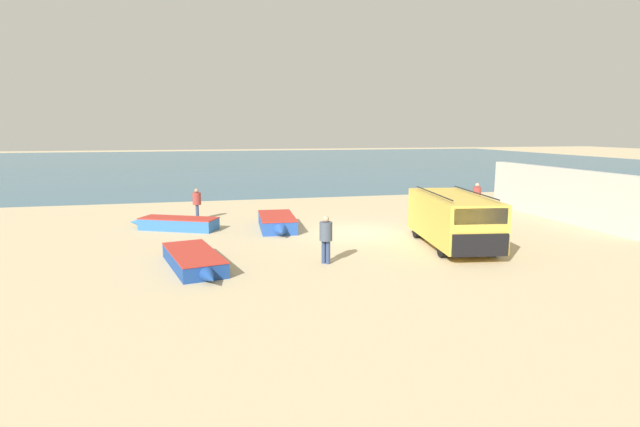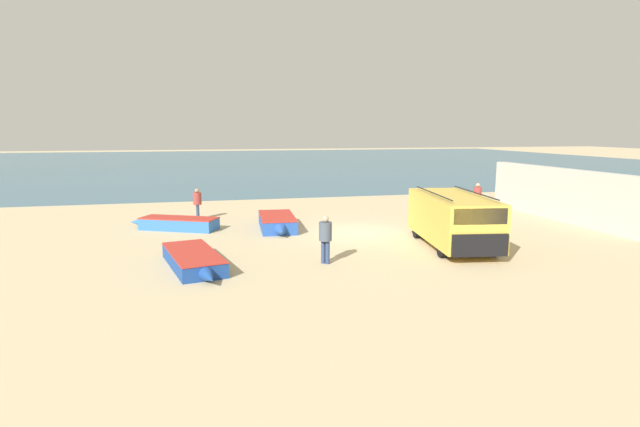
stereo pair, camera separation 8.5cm
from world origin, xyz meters
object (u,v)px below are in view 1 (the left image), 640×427
fishing_rowboat_3 (468,215)px  fishing_rowboat_2 (277,223)px  fishing_rowboat_0 (194,260)px  fishing_rowboat_1 (176,224)px  fisherman_0 (197,201)px  fisherman_1 (477,195)px  parked_van (453,218)px  fisherman_2 (326,235)px

fishing_rowboat_3 → fishing_rowboat_2: bearing=-35.3°
fishing_rowboat_0 → fishing_rowboat_1: (-0.89, 6.92, 0.02)m
fishing_rowboat_0 → fisherman_0: bearing=166.8°
fishing_rowboat_2 → fishing_rowboat_3: 9.67m
fishing_rowboat_1 → fishing_rowboat_3: fishing_rowboat_3 is taller
fishing_rowboat_0 → fisherman_0: (0.08, 9.41, 0.70)m
fisherman_1 → fishing_rowboat_1: bearing=-137.8°
parked_van → fisherman_0: (-9.82, 8.59, -0.18)m
fisherman_0 → fisherman_2: bearing=-72.9°
fisherman_2 → fishing_rowboat_0: bearing=125.8°
fishing_rowboat_2 → fisherman_0: bearing=-130.6°
fishing_rowboat_2 → parked_van: bearing=54.2°
fishing_rowboat_0 → fisherman_1: size_ratio=2.82×
parked_van → fisherman_0: size_ratio=3.57×
fishing_rowboat_3 → fisherman_2: size_ratio=2.34×
fishing_rowboat_3 → fisherman_0: fisherman_0 is taller
parked_van → fishing_rowboat_3: size_ratio=1.46×
fishing_rowboat_1 → fishing_rowboat_2: fishing_rowboat_2 is taller
fishing_rowboat_3 → fisherman_0: bearing=-49.6°
fishing_rowboat_0 → fisherman_1: (15.25, 8.05, 0.72)m
fishing_rowboat_3 → fisherman_2: fisherman_2 is taller
fishing_rowboat_1 → fishing_rowboat_3: bearing=-159.2°
fishing_rowboat_3 → fisherman_2: 10.88m
fisherman_0 → fisherman_2: (4.33, -9.90, 0.05)m
parked_van → fisherman_1: bearing=151.9°
fishing_rowboat_3 → fisherman_2: (-8.95, -6.15, 0.68)m
fishing_rowboat_2 → fisherman_2: bearing=9.9°
parked_van → fishing_rowboat_2: bearing=-120.8°
fishing_rowboat_2 → fisherman_0: (-3.61, 3.51, 0.64)m
fishing_rowboat_0 → fishing_rowboat_3: (13.36, 5.66, 0.06)m
parked_van → fisherman_1: parked_van is taller
fisherman_0 → fisherman_1: fisherman_1 is taller
parked_van → fishing_rowboat_0: (-9.90, -0.83, -0.87)m
fishing_rowboat_2 → fisherman_2: fisherman_2 is taller
parked_van → fisherman_2: parked_van is taller
fishing_rowboat_0 → fishing_rowboat_3: size_ratio=1.19×
fishing_rowboat_1 → fisherman_0: bearing=-85.5°
fishing_rowboat_1 → fisherman_0: (0.97, 2.49, 0.67)m
fishing_rowboat_0 → fishing_rowboat_1: fishing_rowboat_1 is taller
fishing_rowboat_2 → fisherman_0: size_ratio=2.66×
fisherman_0 → fishing_rowboat_1: bearing=-117.8°
fisherman_1 → fisherman_0: bearing=-147.0°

